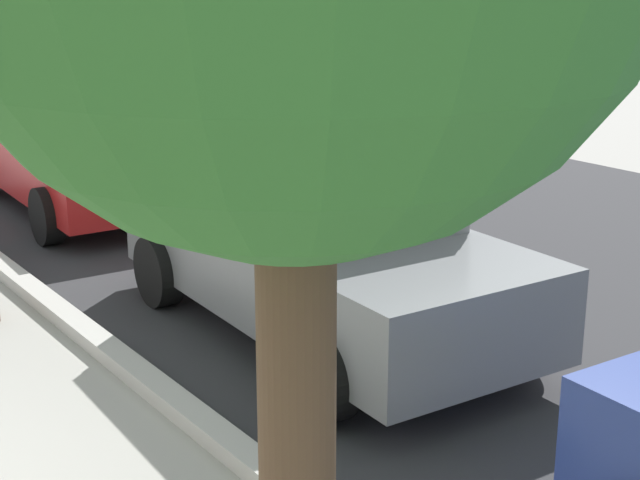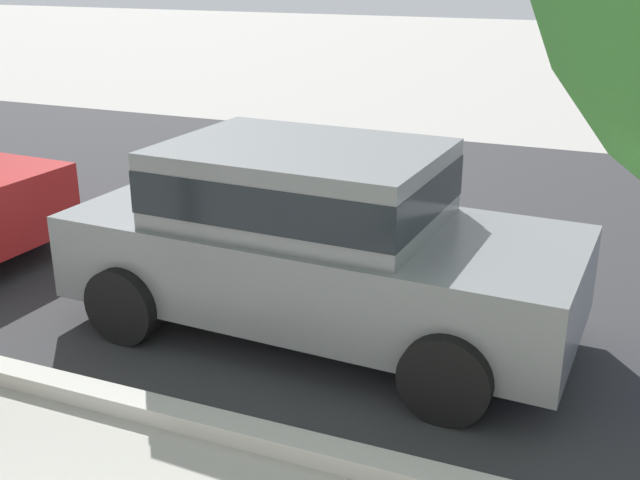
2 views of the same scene
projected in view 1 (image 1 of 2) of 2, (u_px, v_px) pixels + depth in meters
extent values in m
cube|color=#B2AFA8|center=(205.00, 426.00, 6.14)|extent=(60.00, 0.20, 0.12)
cylinder|color=brown|center=(297.00, 425.00, 3.81)|extent=(0.32, 0.32, 2.31)
cube|color=#B21E1E|center=(79.00, 161.00, 11.68)|extent=(4.17, 1.89, 0.70)
cube|color=#B21E1E|center=(72.00, 107.00, 11.62)|extent=(2.20, 1.66, 0.60)
cube|color=black|center=(72.00, 107.00, 11.62)|extent=(2.21, 1.68, 0.33)
cylinder|color=black|center=(189.00, 196.00, 11.13)|extent=(0.65, 0.25, 0.64)
cylinder|color=black|center=(47.00, 216.00, 10.25)|extent=(0.65, 0.25, 0.64)
cylinder|color=black|center=(107.00, 159.00, 13.28)|extent=(0.65, 0.25, 0.64)
cube|color=slate|center=(320.00, 262.00, 7.70)|extent=(4.17, 1.89, 0.70)
cube|color=slate|center=(310.00, 181.00, 7.63)|extent=(2.20, 1.66, 0.60)
cube|color=black|center=(310.00, 181.00, 7.63)|extent=(2.21, 1.68, 0.33)
cylinder|color=black|center=(509.00, 325.00, 7.15)|extent=(0.65, 0.25, 0.64)
cylinder|color=black|center=(322.00, 376.00, 6.26)|extent=(0.65, 0.25, 0.64)
cylinder|color=black|center=(319.00, 242.00, 9.29)|extent=(0.65, 0.25, 0.64)
cylinder|color=black|center=(159.00, 271.00, 8.40)|extent=(0.65, 0.25, 0.64)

